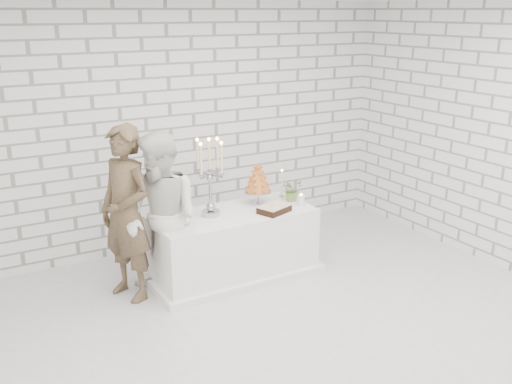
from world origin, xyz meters
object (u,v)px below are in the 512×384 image
object	(u,v)px
cake_table	(233,244)
groom	(126,214)
candelabra	(210,177)
croquembouche	(258,183)
bride	(162,219)

from	to	relation	value
cake_table	groom	xyz separation A→B (m)	(-1.17, 0.10, 0.54)
candelabra	croquembouche	xyz separation A→B (m)	(0.65, 0.09, -0.19)
cake_table	groom	bearing A→B (deg)	174.94
groom	bride	bearing A→B (deg)	31.03
groom	bride	size ratio (longest dim) A/B	1.04
bride	candelabra	bearing A→B (deg)	84.48
croquembouche	candelabra	bearing A→B (deg)	-171.75
groom	croquembouche	distance (m)	1.56
candelabra	croquembouche	bearing A→B (deg)	8.25
candelabra	groom	bearing A→B (deg)	175.81
cake_table	candelabra	size ratio (longest dim) A/B	2.09
candelabra	cake_table	bearing A→B (deg)	-8.23
bride	candelabra	xyz separation A→B (m)	(0.62, 0.16, 0.31)
groom	bride	world-z (taller)	groom
candelabra	croquembouche	distance (m)	0.68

